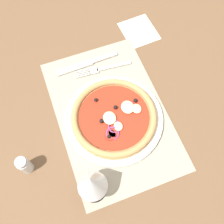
# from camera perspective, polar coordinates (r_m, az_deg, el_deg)

# --- Properties ---
(ground_plane) EXTENTS (1.90, 1.40, 0.02)m
(ground_plane) POSITION_cam_1_polar(r_m,az_deg,el_deg) (0.77, -0.17, -0.70)
(ground_plane) COLOR brown
(placemat) EXTENTS (0.47, 0.30, 0.00)m
(placemat) POSITION_cam_1_polar(r_m,az_deg,el_deg) (0.76, -0.18, -0.28)
(placemat) COLOR #A39984
(placemat) RESTS_ON ground_plane
(plate) EXTENTS (0.28, 0.28, 0.01)m
(plate) POSITION_cam_1_polar(r_m,az_deg,el_deg) (0.74, 0.10, -1.62)
(plate) COLOR silver
(plate) RESTS_ON placemat
(pizza) EXTENTS (0.24, 0.24, 0.03)m
(pizza) POSITION_cam_1_polar(r_m,az_deg,el_deg) (0.73, 0.16, -1.13)
(pizza) COLOR tan
(pizza) RESTS_ON plate
(fork) EXTENTS (0.03, 0.18, 0.00)m
(fork) POSITION_cam_1_polar(r_m,az_deg,el_deg) (0.83, -2.58, 9.28)
(fork) COLOR silver
(fork) RESTS_ON placemat
(knife) EXTENTS (0.02, 0.20, 0.01)m
(knife) POSITION_cam_1_polar(r_m,az_deg,el_deg) (0.84, -5.53, 10.49)
(knife) COLOR silver
(knife) RESTS_ON placemat
(wine_glass) EXTENTS (0.07, 0.07, 0.15)m
(wine_glass) POSITION_cam_1_polar(r_m,az_deg,el_deg) (0.60, -4.49, -15.20)
(wine_glass) COLOR silver
(wine_glass) RESTS_ON ground_plane
(napkin) EXTENTS (0.13, 0.12, 0.00)m
(napkin) POSITION_cam_1_polar(r_m,az_deg,el_deg) (0.93, 5.90, 17.16)
(napkin) COLOR silver
(napkin) RESTS_ON ground_plane
(pepper_shaker) EXTENTS (0.03, 0.03, 0.07)m
(pepper_shaker) POSITION_cam_1_polar(r_m,az_deg,el_deg) (0.71, -18.56, -10.91)
(pepper_shaker) COLOR silver
(pepper_shaker) RESTS_ON ground_plane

